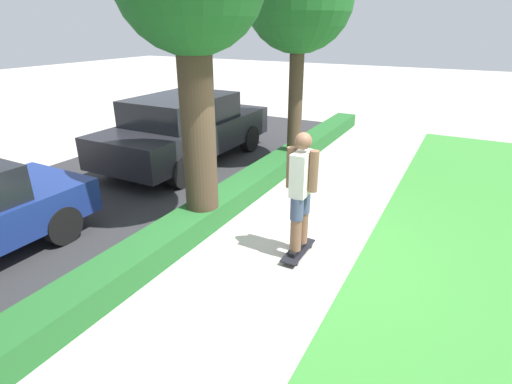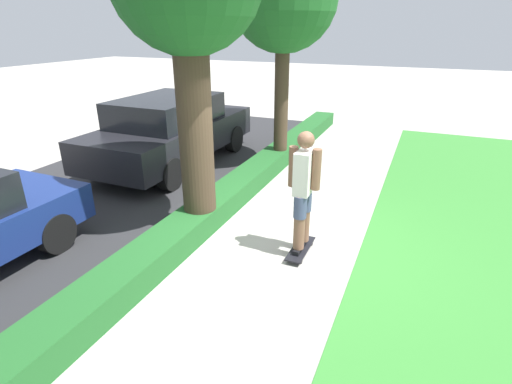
% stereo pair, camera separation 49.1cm
% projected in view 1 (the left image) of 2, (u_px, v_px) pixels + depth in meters
% --- Properties ---
extents(ground_plane, '(60.00, 60.00, 0.00)m').
position_uv_depth(ground_plane, '(293.00, 245.00, 6.23)').
color(ground_plane, '#ADA89E').
extents(street_asphalt, '(16.60, 5.00, 0.01)m').
position_uv_depth(street_asphalt, '(101.00, 195.00, 8.05)').
color(street_asphalt, '#2D2D30').
rests_on(street_asphalt, ground_plane).
extents(hedge_row, '(16.60, 0.60, 0.38)m').
position_uv_depth(hedge_row, '(207.00, 213.00, 6.85)').
color(hedge_row, '#236028').
rests_on(hedge_row, ground_plane).
extents(skateboard, '(0.81, 0.24, 0.09)m').
position_uv_depth(skateboard, '(298.00, 251.00, 5.93)').
color(skateboard, black).
rests_on(skateboard, ground_plane).
extents(skater_person, '(0.51, 0.46, 1.78)m').
position_uv_depth(skater_person, '(301.00, 191.00, 5.56)').
color(skater_person, black).
rests_on(skater_person, skateboard).
extents(parked_car_middle, '(4.80, 2.07, 1.63)m').
position_uv_depth(parked_car_middle, '(186.00, 128.00, 9.69)').
color(parked_car_middle, black).
rests_on(parked_car_middle, ground_plane).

